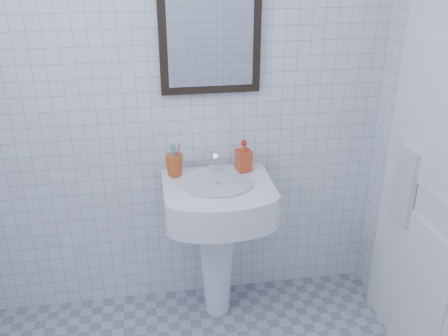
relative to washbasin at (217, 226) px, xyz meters
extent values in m
cube|color=silver|center=(-0.17, 0.21, 0.68)|extent=(2.20, 0.02, 2.50)
cone|color=white|center=(0.00, 0.02, -0.22)|extent=(0.22, 0.22, 0.69)
cube|color=white|center=(0.00, -0.03, 0.18)|extent=(0.55, 0.39, 0.17)
cube|color=white|center=(0.00, 0.13, 0.26)|extent=(0.55, 0.10, 0.03)
cylinder|color=silver|center=(0.00, -0.05, 0.28)|extent=(0.34, 0.34, 0.01)
cylinder|color=white|center=(0.00, 0.10, 0.30)|extent=(0.05, 0.05, 0.05)
cylinder|color=white|center=(0.00, 0.09, 0.36)|extent=(0.03, 0.10, 0.08)
cylinder|color=white|center=(0.00, 0.12, 0.34)|extent=(0.03, 0.05, 0.09)
imported|color=red|center=(0.16, 0.10, 0.35)|extent=(0.09, 0.09, 0.16)
cube|color=black|center=(0.00, 0.20, 0.98)|extent=(0.50, 0.04, 0.62)
cube|color=silver|center=(0.00, 0.18, 0.98)|extent=(0.42, 0.00, 0.54)
cube|color=silver|center=(0.91, -0.44, 0.43)|extent=(0.04, 0.80, 2.00)
torus|color=white|center=(0.89, -0.27, 0.48)|extent=(0.01, 0.18, 0.18)
cube|color=silver|center=(0.87, -0.27, 0.30)|extent=(0.03, 0.16, 0.38)
camera|label=1|loc=(-0.34, -2.25, 1.37)|focal=40.00mm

